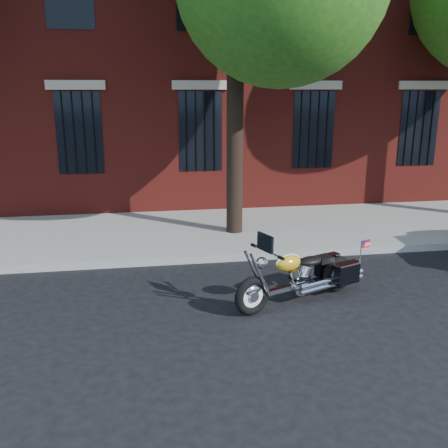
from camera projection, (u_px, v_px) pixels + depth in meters
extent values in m
plane|color=black|center=(236.00, 288.00, 8.48)|extent=(120.00, 120.00, 0.00)
cube|color=gray|center=(223.00, 257.00, 9.77)|extent=(40.00, 0.16, 0.15)
cube|color=gray|center=(210.00, 231.00, 11.56)|extent=(40.00, 3.60, 0.15)
cube|color=maroon|center=(182.00, 2.00, 16.47)|extent=(26.00, 10.00, 12.00)
cube|color=black|center=(200.00, 132.00, 12.76)|extent=(1.10, 0.14, 2.00)
cube|color=#B2A893|center=(200.00, 85.00, 12.43)|extent=(1.40, 0.20, 0.22)
cylinder|color=black|center=(201.00, 132.00, 12.69)|extent=(0.04, 0.04, 2.00)
cylinder|color=black|center=(235.00, 126.00, 10.65)|extent=(0.36, 0.36, 5.00)
torus|color=black|center=(252.00, 296.00, 7.39)|extent=(0.61, 0.35, 0.60)
torus|color=black|center=(338.00, 274.00, 8.25)|extent=(0.61, 0.35, 0.60)
cylinder|color=white|center=(252.00, 296.00, 7.39)|extent=(0.44, 0.22, 0.45)
cylinder|color=white|center=(338.00, 274.00, 8.25)|extent=(0.44, 0.22, 0.45)
ellipsoid|color=white|center=(252.00, 290.00, 7.37)|extent=(0.34, 0.23, 0.17)
ellipsoid|color=yellow|center=(338.00, 268.00, 8.22)|extent=(0.34, 0.24, 0.17)
cube|color=white|center=(297.00, 285.00, 7.82)|extent=(1.29, 0.60, 0.07)
cylinder|color=white|center=(299.00, 286.00, 7.85)|extent=(0.33, 0.26, 0.29)
cylinder|color=white|center=(328.00, 283.00, 7.94)|extent=(1.07, 0.50, 0.08)
ellipsoid|color=yellow|center=(288.00, 263.00, 7.62)|extent=(0.51, 0.41, 0.26)
ellipsoid|color=black|center=(311.00, 261.00, 7.86)|extent=(0.50, 0.40, 0.14)
cube|color=black|center=(327.00, 265.00, 8.40)|extent=(0.46, 0.30, 0.34)
cube|color=black|center=(347.00, 273.00, 8.02)|extent=(0.46, 0.30, 0.34)
cylinder|color=white|center=(267.00, 251.00, 7.34)|extent=(0.30, 0.66, 0.03)
sphere|color=white|center=(262.00, 263.00, 7.34)|extent=(0.24, 0.24, 0.18)
cube|color=black|center=(265.00, 243.00, 7.29)|extent=(0.17, 0.35, 0.25)
cube|color=red|center=(366.00, 244.00, 8.03)|extent=(0.19, 0.09, 0.13)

